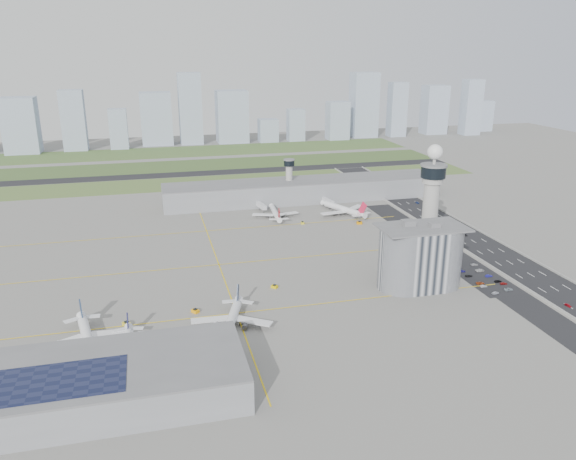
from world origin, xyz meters
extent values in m
plane|color=gray|center=(0.00, 0.00, 0.00)|extent=(1000.00, 1000.00, 0.00)
cube|color=#4E642F|center=(-20.00, 225.00, 0.04)|extent=(480.00, 50.00, 0.08)
cube|color=#435B2B|center=(-20.00, 300.00, 0.04)|extent=(480.00, 60.00, 0.08)
cube|color=#3E592A|center=(-20.00, 380.00, 0.04)|extent=(480.00, 70.00, 0.08)
cube|color=black|center=(-20.00, 262.00, 0.06)|extent=(480.00, 22.00, 0.10)
cube|color=black|center=(115.00, 0.00, 0.05)|extent=(28.00, 500.00, 0.10)
cube|color=#9E9E99|center=(101.00, 0.00, 0.60)|extent=(0.60, 500.00, 1.20)
cube|color=#9E9E99|center=(129.00, 0.00, 0.60)|extent=(0.60, 500.00, 1.20)
cube|color=black|center=(90.00, -10.00, 0.04)|extent=(18.00, 260.00, 0.08)
cube|color=black|center=(88.00, -22.00, 0.05)|extent=(20.00, 44.00, 0.10)
cube|color=yellow|center=(-40.00, -30.00, 0.01)|extent=(260.00, 0.60, 0.01)
cube|color=yellow|center=(-40.00, 30.00, 0.01)|extent=(260.00, 0.60, 0.01)
cube|color=yellow|center=(-40.00, 90.00, 0.01)|extent=(260.00, 0.60, 0.01)
cube|color=yellow|center=(-40.00, 30.00, 0.01)|extent=(0.60, 260.00, 0.01)
cylinder|color=#ADAAA5|center=(72.00, 8.00, 24.00)|extent=(8.40, 8.40, 48.00)
cylinder|color=#ADAAA5|center=(72.00, 8.00, 46.00)|extent=(11.00, 11.00, 4.00)
cylinder|color=black|center=(72.00, 8.00, 50.00)|extent=(13.00, 13.00, 6.00)
cylinder|color=slate|center=(72.00, 8.00, 53.50)|extent=(14.00, 14.00, 1.00)
cylinder|color=#ADAAA5|center=(72.00, 8.00, 56.00)|extent=(1.60, 1.60, 5.00)
sphere|color=white|center=(72.00, 8.00, 60.50)|extent=(8.00, 8.00, 8.00)
cylinder|color=#ADAAA5|center=(30.00, 150.00, 14.00)|extent=(5.00, 5.00, 28.00)
cylinder|color=black|center=(30.00, 150.00, 29.00)|extent=(8.00, 8.00, 4.00)
cylinder|color=slate|center=(30.00, 150.00, 31.50)|extent=(8.60, 8.60, 0.80)
cube|color=#B2B2B7|center=(52.00, -22.00, 15.00)|extent=(18.00, 24.00, 30.00)
cylinder|color=#B2B2B7|center=(43.00, -22.00, 15.00)|extent=(24.00, 24.00, 30.00)
cylinder|color=#B2B2B7|center=(61.00, -22.00, 15.00)|extent=(24.00, 24.00, 30.00)
cube|color=slate|center=(52.00, -22.00, 30.40)|extent=(42.00, 24.00, 0.80)
cube|color=slate|center=(46.00, -19.00, 32.00)|extent=(6.00, 5.00, 3.00)
cube|color=slate|center=(57.00, -24.00, 31.70)|extent=(5.00, 4.00, 2.40)
cube|color=gray|center=(40.00, 148.00, 7.50)|extent=(210.00, 32.00, 15.00)
cube|color=slate|center=(40.00, 148.00, 15.40)|extent=(210.00, 32.00, 0.80)
cube|color=gray|center=(-88.00, -82.00, 6.00)|extent=(84.00, 42.00, 12.00)
cube|color=slate|center=(-88.00, -82.00, 12.40)|extent=(84.00, 42.00, 0.80)
cube|color=black|center=(-105.00, -88.00, 12.90)|extent=(40.00, 22.00, 0.20)
imported|color=silver|center=(83.43, -40.14, 0.62)|extent=(3.80, 1.88, 1.24)
imported|color=#9C9FA4|center=(82.43, -31.66, 0.57)|extent=(3.51, 1.40, 1.13)
imported|color=#AA4319|center=(82.85, -28.04, 0.58)|extent=(4.41, 2.54, 1.16)
imported|color=black|center=(82.43, -18.25, 0.56)|extent=(3.94, 1.76, 1.12)
imported|color=navy|center=(82.31, -11.67, 0.63)|extent=(3.92, 2.11, 1.27)
imported|color=white|center=(82.13, -3.85, 0.65)|extent=(4.09, 1.79, 1.31)
imported|color=#95A3AC|center=(92.03, -38.12, 0.60)|extent=(4.36, 2.12, 1.19)
imported|color=maroon|center=(94.04, -31.22, 0.54)|extent=(3.79, 1.65, 1.09)
imported|color=black|center=(92.83, -28.11, 0.63)|extent=(3.75, 1.64, 1.26)
imported|color=navy|center=(92.24, -20.93, 0.62)|extent=(3.85, 1.57, 1.24)
imported|color=silver|center=(92.07, -13.16, 0.65)|extent=(4.80, 2.36, 1.31)
imported|color=#ADAEB2|center=(93.81, -5.17, 0.58)|extent=(4.16, 2.07, 1.16)
imported|color=#A80A16|center=(107.59, -60.16, 0.57)|extent=(1.66, 3.47, 1.14)
imported|color=black|center=(115.91, 41.06, 0.58)|extent=(1.22, 3.49, 1.15)
imported|color=navy|center=(121.49, 117.59, 0.55)|extent=(1.98, 4.04, 1.10)
imported|color=gray|center=(107.69, 181.09, 0.61)|extent=(1.64, 3.66, 1.22)
cube|color=#9EADC1|center=(-204.47, 415.19, 30.18)|extent=(35.81, 28.65, 60.36)
cube|color=#9EADC1|center=(-150.11, 419.66, 33.44)|extent=(25.49, 20.39, 66.89)
cube|color=#9EADC1|center=(-102.68, 417.90, 22.60)|extent=(20.04, 16.03, 45.20)
cube|color=#9EADC1|center=(-59.44, 436.89, 30.61)|extent=(35.76, 28.61, 61.22)
cube|color=#9EADC1|center=(-19.42, 431.56, 41.69)|extent=(26.33, 21.06, 83.39)
cube|color=#9EADC1|center=(30.27, 432.32, 31.06)|extent=(36.96, 29.57, 62.11)
cube|color=#9EADC1|center=(73.27, 423.68, 13.87)|extent=(23.01, 18.41, 27.75)
cube|color=#9EADC1|center=(108.28, 423.34, 19.48)|extent=(20.22, 16.18, 38.97)
cube|color=#9EADC1|center=(162.17, 421.29, 23.44)|extent=(26.14, 20.92, 46.89)
cube|color=#9EADC1|center=(201.27, 433.27, 40.60)|extent=(32.26, 25.81, 81.20)
cube|color=#9EADC1|center=(244.74, 426.38, 34.37)|extent=(21.59, 17.28, 68.75)
cube|color=#9EADC1|center=(302.83, 435.54, 31.70)|extent=(30.25, 24.20, 63.40)
cube|color=#9EADC1|center=(345.49, 415.96, 35.78)|extent=(23.04, 18.43, 71.56)
cube|color=#9EADC1|center=(382.05, 443.29, 20.53)|extent=(22.64, 18.11, 41.06)
camera|label=1|loc=(-73.07, -253.50, 113.04)|focal=35.00mm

